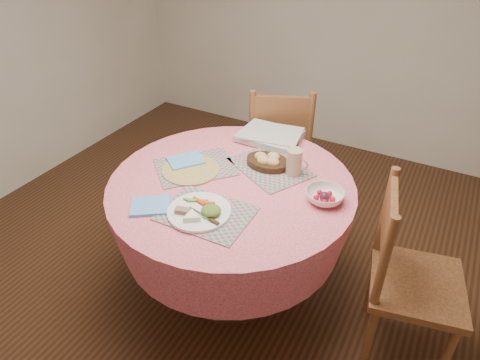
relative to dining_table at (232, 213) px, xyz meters
The scene contains 15 objects.
ground 0.56m from the dining_table, ahead, with size 4.00×4.00×0.00m, color #331C0F.
dining_table is the anchor object (origin of this frame).
chair_right 0.90m from the dining_table, ahead, with size 0.50×0.51×0.94m.
chair_back 0.86m from the dining_table, 97.03° to the left, with size 0.58×0.57×0.96m.
placemat_front 0.34m from the dining_table, 84.35° to the right, with size 0.40×0.30×0.01m, color #178170.
placemat_left 0.31m from the dining_table, behind, with size 0.40×0.30×0.01m, color #178170.
placemat_back 0.31m from the dining_table, 62.90° to the left, with size 0.40×0.30×0.01m, color #178170.
wicker_trivet 0.31m from the dining_table, behind, with size 0.30×0.30×0.01m, color #9D7844.
napkin_near 0.47m from the dining_table, 122.21° to the right, with size 0.18×0.14×0.01m, color #5BA0EB.
napkin_far 0.37m from the dining_table, behind, with size 0.18×0.14×0.01m, color #5BA0EB.
dinner_plate 0.36m from the dining_table, 88.94° to the right, with size 0.29×0.29×0.05m.
bread_bowl 0.33m from the dining_table, 67.36° to the left, with size 0.23×0.23×0.08m.
latte_mug 0.42m from the dining_table, 41.38° to the left, with size 0.12×0.08×0.14m.
fruit_bowl 0.52m from the dining_table, ahead, with size 0.20×0.20×0.06m.
newspaper_stack 0.55m from the dining_table, 92.45° to the left, with size 0.37×0.30×0.04m.
Camera 1 is at (0.89, -1.53, 1.95)m, focal length 32.00 mm.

